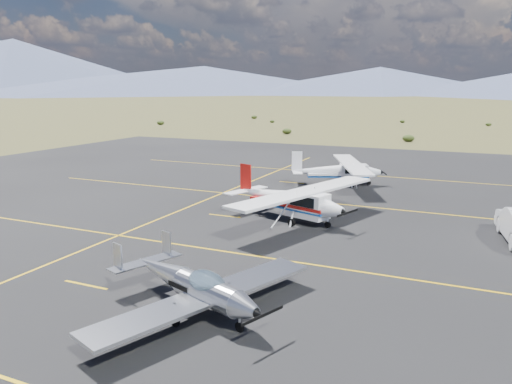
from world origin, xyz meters
The scene contains 5 objects.
ground centered at (0.00, 0.00, 0.00)m, with size 1600.00×1600.00×0.00m, color #383D1C.
apron centered at (0.00, 7.00, 0.00)m, with size 72.00×72.00×0.02m, color black.
aircraft_low_wing centered at (1.80, -3.67, 0.88)m, with size 6.21×8.36×1.84m.
aircraft_cessna centered at (0.61, 8.30, 1.22)m, with size 7.45×10.69×2.74m.
aircraft_plain centered at (0.43, 19.00, 1.11)m, with size 7.14×9.59×2.50m.
Camera 1 is at (9.86, -16.71, 7.21)m, focal length 35.00 mm.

